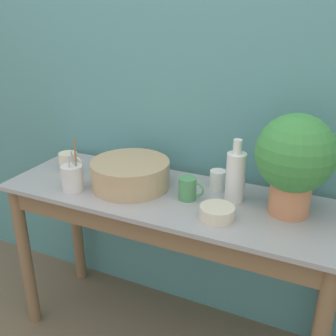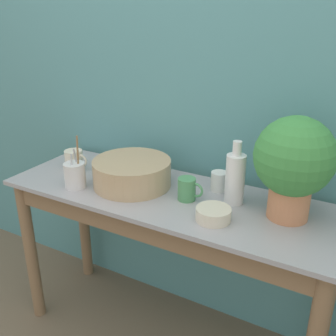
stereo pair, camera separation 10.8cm
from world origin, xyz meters
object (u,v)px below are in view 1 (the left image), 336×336
object	(u,v)px
potted_plant	(295,158)
utensil_cup	(72,178)
mug_cream	(69,162)
bowl_small_cream	(217,212)
bowl_wash_large	(130,174)
mug_green	(188,189)
mug_white	(219,180)
bottle_tall	(236,176)

from	to	relation	value
potted_plant	utensil_cup	bearing A→B (deg)	-167.93
mug_cream	bowl_small_cream	distance (m)	0.80
bowl_wash_large	mug_green	size ratio (longest dim) A/B	3.12
potted_plant	utensil_cup	world-z (taller)	potted_plant
mug_green	mug_cream	distance (m)	0.63
mug_cream	bowl_small_cream	world-z (taller)	mug_cream
bowl_wash_large	mug_white	distance (m)	0.39
bowl_wash_large	potted_plant	bearing A→B (deg)	4.00
mug_white	mug_cream	bearing A→B (deg)	-170.34
utensil_cup	mug_white	bearing A→B (deg)	26.32
potted_plant	bowl_small_cream	distance (m)	0.35
mug_green	utensil_cup	bearing A→B (deg)	-164.93
mug_cream	mug_white	xyz separation A→B (m)	(0.71, 0.12, -0.01)
bottle_tall	bowl_small_cream	distance (m)	0.19
mug_cream	potted_plant	bearing A→B (deg)	1.62
utensil_cup	bowl_small_cream	bearing A→B (deg)	2.57
mug_white	bowl_small_cream	world-z (taller)	mug_white
mug_cream	bowl_small_cream	bearing A→B (deg)	-9.35
mug_cream	mug_white	bearing A→B (deg)	9.66
mug_cream	mug_white	world-z (taller)	mug_cream
bowl_small_cream	utensil_cup	distance (m)	0.65
bottle_tall	utensil_cup	xyz separation A→B (m)	(-0.66, -0.20, -0.05)
mug_cream	utensil_cup	size ratio (longest dim) A/B	0.52
bowl_wash_large	mug_cream	xyz separation A→B (m)	(-0.35, 0.02, -0.01)
mug_white	utensil_cup	world-z (taller)	utensil_cup
mug_green	bowl_wash_large	bearing A→B (deg)	177.88
bottle_tall	utensil_cup	bearing A→B (deg)	-163.00
bottle_tall	mug_cream	world-z (taller)	bottle_tall
potted_plant	utensil_cup	xyz separation A→B (m)	(-0.88, -0.19, -0.17)
utensil_cup	bowl_wash_large	bearing A→B (deg)	34.42
bottle_tall	mug_green	world-z (taller)	bottle_tall
mug_green	mug_cream	xyz separation A→B (m)	(-0.63, 0.03, -0.00)
mug_cream	mug_green	bearing A→B (deg)	-2.59
mug_white	bowl_wash_large	bearing A→B (deg)	-158.88
mug_green	utensil_cup	xyz separation A→B (m)	(-0.48, -0.13, 0.01)
mug_cream	utensil_cup	distance (m)	0.22
mug_white	utensil_cup	bearing A→B (deg)	-153.68
potted_plant	bowl_wash_large	xyz separation A→B (m)	(-0.67, -0.05, -0.17)
mug_cream	utensil_cup	bearing A→B (deg)	-47.59
mug_green	bottle_tall	bearing A→B (deg)	22.12
bowl_wash_large	bowl_small_cream	distance (m)	0.45
mug_green	utensil_cup	world-z (taller)	utensil_cup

